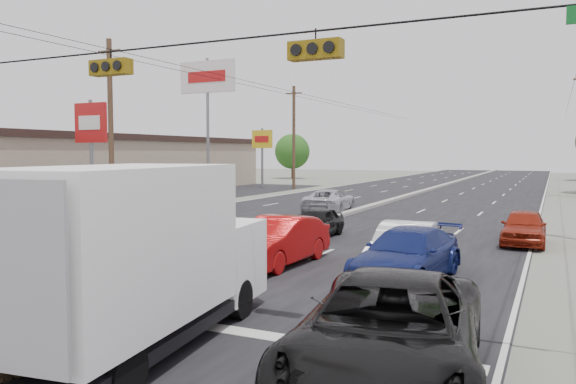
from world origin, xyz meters
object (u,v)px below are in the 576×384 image
object	(u,v)px
utility_pole_left_c	(294,137)
queue_car_d	(407,255)
pole_sign_billboard	(207,85)
pole_sign_mid	(91,129)
pole_sign_far	(262,144)
utility_pole_left_b	(111,125)
red_sedan	(278,242)
oncoming_far	(329,201)
queue_car_b	(405,248)
box_truck	(138,256)
black_suv	(389,333)
queue_car_e	(524,227)
tree_left_far	(292,151)
queue_car_a	(317,223)
oncoming_near	(148,212)

from	to	relation	value
utility_pole_left_c	queue_car_d	xyz separation A→B (m)	(19.50, -34.63, -4.40)
pole_sign_billboard	pole_sign_mid	bearing A→B (deg)	-104.04
pole_sign_billboard	pole_sign_far	world-z (taller)	pole_sign_billboard
pole_sign_far	queue_car_d	distance (m)	41.73
pole_sign_far	queue_car_d	size ratio (longest dim) A/B	1.23
utility_pole_left_b	red_sedan	bearing A→B (deg)	-31.08
oncoming_far	queue_car_b	bearing A→B (deg)	112.61
pole_sign_billboard	box_truck	bearing A→B (deg)	-58.45
pole_sign_billboard	black_suv	xyz separation A→B (m)	(22.92, -29.70, -8.06)
queue_car_d	queue_car_e	world-z (taller)	queue_car_d
queue_car_e	pole_sign_far	bearing A→B (deg)	133.35
pole_sign_billboard	tree_left_far	distance (m)	33.27
utility_pole_left_b	black_suv	world-z (taller)	utility_pole_left_b
utility_pole_left_c	queue_car_d	bearing A→B (deg)	-60.61
pole_sign_mid	queue_car_e	size ratio (longest dim) A/B	1.78
box_truck	queue_car_e	bearing A→B (deg)	62.52
queue_car_b	oncoming_far	world-z (taller)	queue_car_b
queue_car_a	box_truck	bearing A→B (deg)	-81.82
black_suv	queue_car_e	bearing A→B (deg)	78.04
black_suv	queue_car_b	bearing A→B (deg)	94.50
utility_pole_left_b	queue_car_a	distance (m)	15.29
utility_pole_left_b	pole_sign_mid	bearing A→B (deg)	146.31
utility_pole_left_c	pole_sign_far	xyz separation A→B (m)	(-3.50, -0.00, -0.70)
oncoming_far	utility_pole_left_b	bearing A→B (deg)	22.37
pole_sign_far	queue_car_b	world-z (taller)	pole_sign_far
pole_sign_billboard	oncoming_near	distance (m)	20.28
pole_sign_mid	pole_sign_far	xyz separation A→B (m)	(1.00, 22.00, -0.71)
pole_sign_mid	queue_car_d	world-z (taller)	pole_sign_mid
utility_pole_left_b	box_truck	world-z (taller)	utility_pole_left_b
box_truck	queue_car_a	distance (m)	13.92
red_sedan	pole_sign_mid	bearing A→B (deg)	150.57
utility_pole_left_c	pole_sign_mid	world-z (taller)	utility_pole_left_c
pole_sign_billboard	oncoming_far	distance (m)	16.93
queue_car_b	queue_car_a	bearing A→B (deg)	131.93
oncoming_near	box_truck	bearing A→B (deg)	128.58
box_truck	queue_car_d	bearing A→B (deg)	60.39
pole_sign_billboard	black_suv	distance (m)	38.37
queue_car_a	queue_car_d	xyz separation A→B (m)	(5.28, -6.24, 0.09)
pole_sign_far	oncoming_far	distance (m)	24.19
red_sedan	pole_sign_billboard	bearing A→B (deg)	130.18
pole_sign_billboard	box_truck	size ratio (longest dim) A/B	1.63
pole_sign_mid	queue_car_d	xyz separation A→B (m)	(24.00, -12.63, -4.41)
utility_pole_left_c	pole_sign_billboard	bearing A→B (deg)	-99.46
pole_sign_far	box_truck	distance (m)	46.65
queue_car_a	queue_car_b	world-z (taller)	queue_car_b
red_sedan	oncoming_near	xyz separation A→B (m)	(-9.54, 5.38, -0.01)
pole_sign_billboard	pole_sign_far	xyz separation A→B (m)	(-1.50, 12.00, -4.46)
queue_car_b	oncoming_far	xyz separation A→B (m)	(-8.10, 14.66, -0.04)
queue_car_b	queue_car_d	bearing A→B (deg)	-75.60
queue_car_b	queue_car_e	distance (m)	7.55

